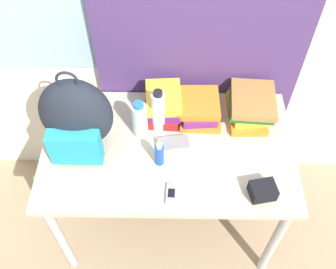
# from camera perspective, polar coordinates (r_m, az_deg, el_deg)

# --- Properties ---
(wall_back) EXTENTS (6.00, 0.06, 2.50)m
(wall_back) POSITION_cam_1_polar(r_m,az_deg,el_deg) (1.89, 0.07, 18.07)
(wall_back) COLOR silver
(wall_back) RESTS_ON ground_plane
(curtain_blue) EXTENTS (1.04, 0.04, 2.50)m
(curtain_blue) POSITION_cam_1_polar(r_m,az_deg,el_deg) (1.85, 5.14, 16.99)
(curtain_blue) COLOR #4C336B
(curtain_blue) RESTS_ON ground_plane
(desk) EXTENTS (1.22, 0.72, 0.77)m
(desk) POSITION_cam_1_polar(r_m,az_deg,el_deg) (1.99, 0.00, -3.49)
(desk) COLOR #B7B299
(desk) RESTS_ON ground_plane
(backpack) EXTENTS (0.33, 0.27, 0.46)m
(backpack) POSITION_cam_1_polar(r_m,az_deg,el_deg) (1.82, -13.17, 2.45)
(backpack) COLOR #1E232D
(backpack) RESTS_ON desk
(book_stack_left) EXTENTS (0.19, 0.23, 0.15)m
(book_stack_left) POSITION_cam_1_polar(r_m,az_deg,el_deg) (1.98, -0.71, 4.41)
(book_stack_left) COLOR red
(book_stack_left) RESTS_ON desk
(book_stack_center) EXTENTS (0.22, 0.27, 0.11)m
(book_stack_center) POSITION_cam_1_polar(r_m,az_deg,el_deg) (2.00, 4.51, 3.89)
(book_stack_center) COLOR orange
(book_stack_center) RESTS_ON desk
(book_stack_right) EXTENTS (0.24, 0.29, 0.13)m
(book_stack_right) POSITION_cam_1_polar(r_m,az_deg,el_deg) (2.02, 11.78, 4.00)
(book_stack_right) COLOR orange
(book_stack_right) RESTS_ON desk
(water_bottle) EXTENTS (0.07, 0.07, 0.22)m
(water_bottle) POSITION_cam_1_polar(r_m,az_deg,el_deg) (1.88, -4.12, 2.20)
(water_bottle) COLOR silver
(water_bottle) RESTS_ON desk
(sports_bottle) EXTENTS (0.07, 0.07, 0.26)m
(sports_bottle) POSITION_cam_1_polar(r_m,az_deg,el_deg) (1.89, -1.40, 3.41)
(sports_bottle) COLOR white
(sports_bottle) RESTS_ON desk
(sunscreen_bottle) EXTENTS (0.04, 0.04, 0.14)m
(sunscreen_bottle) POSITION_cam_1_polar(r_m,az_deg,el_deg) (1.80, -1.27, -2.90)
(sunscreen_bottle) COLOR blue
(sunscreen_bottle) RESTS_ON desk
(cell_phone) EXTENTS (0.05, 0.10, 0.02)m
(cell_phone) POSITION_cam_1_polar(r_m,az_deg,el_deg) (1.76, 0.49, -8.61)
(cell_phone) COLOR #B7BCC6
(cell_phone) RESTS_ON desk
(sunglasses_case) EXTENTS (0.16, 0.08, 0.04)m
(sunglasses_case) POSITION_cam_1_polar(r_m,az_deg,el_deg) (1.90, 0.73, -1.18)
(sunglasses_case) COLOR gray
(sunglasses_case) RESTS_ON desk
(camera_pouch) EXTENTS (0.13, 0.11, 0.07)m
(camera_pouch) POSITION_cam_1_polar(r_m,az_deg,el_deg) (1.79, 13.59, -7.92)
(camera_pouch) COLOR black
(camera_pouch) RESTS_ON desk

